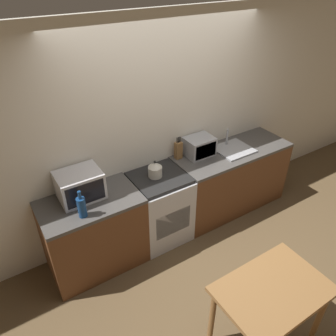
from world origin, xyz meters
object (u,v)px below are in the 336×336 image
(bottle, at_px, (82,207))
(stove_range, at_px, (160,207))
(microwave, at_px, (80,185))
(kettle, at_px, (155,170))
(toaster_oven, at_px, (199,146))
(dining_table, at_px, (271,298))

(bottle, bearing_deg, stove_range, 10.60)
(microwave, bearing_deg, kettle, -5.59)
(bottle, distance_m, toaster_oven, 1.67)
(stove_range, bearing_deg, toaster_oven, 12.45)
(bottle, xyz_separation_m, toaster_oven, (1.64, 0.33, 0.00))
(microwave, bearing_deg, bottle, -107.43)
(stove_range, distance_m, bottle, 1.13)
(dining_table, bearing_deg, kettle, 92.84)
(stove_range, relative_size, bottle, 3.06)
(stove_range, relative_size, microwave, 2.02)
(toaster_oven, bearing_deg, kettle, -170.48)
(bottle, bearing_deg, microwave, 72.57)
(microwave, distance_m, dining_table, 2.06)
(toaster_oven, distance_m, dining_table, 1.98)
(toaster_oven, xyz_separation_m, dining_table, (-0.62, -1.84, -0.36))
(kettle, distance_m, bottle, 0.96)
(stove_range, bearing_deg, bottle, -169.40)
(bottle, bearing_deg, dining_table, -56.02)
(microwave, height_order, toaster_oven, microwave)
(stove_range, xyz_separation_m, dining_table, (0.05, -1.69, 0.21))
(kettle, relative_size, dining_table, 0.23)
(stove_range, height_order, microwave, microwave)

